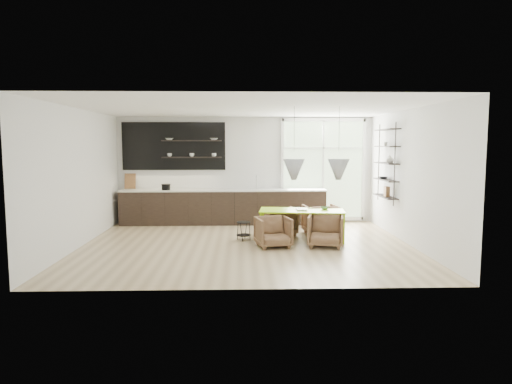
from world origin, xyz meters
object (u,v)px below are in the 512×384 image
armchair_front_right (326,231)px  armchair_front_left (273,232)px  armchair_back_right (321,220)px  armchair_back_left (281,221)px  dining_table (302,212)px  wire_stool (244,228)px

armchair_front_right → armchair_front_left: bearing=-167.0°
armchair_back_right → armchair_front_right: 1.29m
armchair_back_right → armchair_front_left: armchair_back_right is taller
armchair_back_left → armchair_front_right: size_ratio=0.96×
dining_table → armchair_front_left: 1.02m
wire_stool → dining_table: bearing=-1.4°
armchair_front_right → wire_stool: size_ratio=1.81×
dining_table → armchair_back_right: bearing=55.3°
armchair_back_left → armchair_front_left: bearing=70.1°
armchair_back_left → wire_stool: size_ratio=1.73×
dining_table → armchair_front_left: dining_table is taller
armchair_back_left → wire_stool: armchair_back_left is taller
dining_table → armchair_back_right: (0.53, 0.61, -0.28)m
dining_table → armchair_front_right: size_ratio=2.62×
dining_table → wire_stool: (-1.31, 0.03, -0.37)m
dining_table → armchair_back_left: size_ratio=2.73×
dining_table → armchair_back_left: dining_table is taller
armchair_front_left → wire_stool: size_ratio=1.69×
armchair_back_left → armchair_front_left: 1.35m
armchair_front_right → dining_table: bearing=134.8°
wire_stool → armchair_front_left: bearing=-48.8°
dining_table → wire_stool: 1.36m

